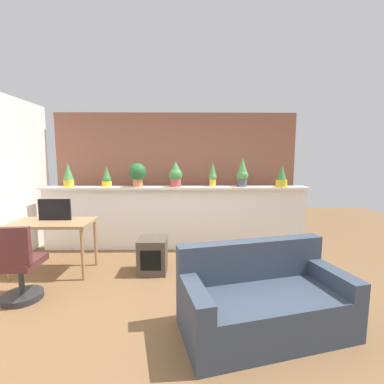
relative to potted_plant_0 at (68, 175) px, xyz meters
The scene contains 16 objects.
ground_plane 3.00m from the potted_plant_0, 46.63° to the right, with size 12.00×12.00×0.00m, color brown.
divider_wall 2.01m from the potted_plant_0, ahead, with size 4.65×0.16×1.10m, color white.
plant_shelf 1.86m from the potted_plant_0, ahead, with size 4.65×0.28×0.04m, color white.
brick_wall_behind 1.96m from the potted_plant_0, 19.32° to the left, with size 4.65×0.10×2.50m, color #935B47.
potted_plant_0 is the anchor object (origin of this frame).
potted_plant_1 0.65m from the potted_plant_0, ahead, with size 0.17×0.17×0.36m.
potted_plant_2 1.20m from the potted_plant_0, ahead, with size 0.31×0.31×0.41m.
potted_plant_3 1.86m from the potted_plant_0, ahead, with size 0.24×0.24×0.45m.
potted_plant_4 2.52m from the potted_plant_0, ahead, with size 0.14×0.14×0.43m.
potted_plant_5 3.04m from the potted_plant_0, ahead, with size 0.20×0.20×0.51m.
potted_plant_6 3.72m from the potted_plant_0, ahead, with size 0.19×0.19×0.37m.
desk 1.19m from the potted_plant_0, 79.84° to the right, with size 1.10×0.60×0.75m.
tv_monitor 1.00m from the potted_plant_0, 78.85° to the right, with size 0.45×0.04×0.31m, color black.
office_chair 2.01m from the potted_plant_0, 84.81° to the right, with size 0.46×0.46×0.91m.
side_cube_shelf 2.15m from the potted_plant_0, 31.70° to the right, with size 0.40×0.41×0.50m.
couch 3.76m from the potted_plant_0, 38.96° to the right, with size 1.70×1.11×0.80m.
Camera 1 is at (0.25, -2.69, 1.64)m, focal length 24.92 mm.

